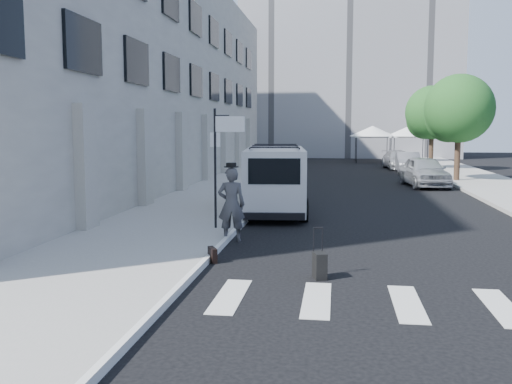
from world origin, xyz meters
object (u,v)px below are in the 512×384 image
(briefcase, at_px, (213,255))
(parked_car_b, at_px, (408,163))
(suitcase, at_px, (320,265))
(parked_car_c, at_px, (398,160))
(businessman, at_px, (231,205))
(cargo_van, at_px, (275,179))
(parked_car_a, at_px, (424,171))

(briefcase, height_order, parked_car_b, parked_car_b)
(suitcase, height_order, parked_car_c, parked_car_c)
(businessman, xyz_separation_m, parked_car_c, (7.37, 28.37, -0.35))
(businessman, xyz_separation_m, cargo_van, (0.60, 5.51, 0.20))
(parked_car_a, xyz_separation_m, parked_car_c, (-0.02, 12.76, -0.13))
(businessman, height_order, cargo_van, cargo_van)
(briefcase, bearing_deg, parked_car_c, 49.17)
(parked_car_a, xyz_separation_m, parked_car_b, (0.22, 8.91, -0.10))
(briefcase, relative_size, parked_car_b, 0.10)
(briefcase, height_order, suitcase, suitcase)
(briefcase, relative_size, parked_car_a, 0.09)
(businessman, height_order, suitcase, businessman)
(briefcase, relative_size, suitcase, 0.42)
(briefcase, distance_m, cargo_van, 8.02)
(parked_car_c, bearing_deg, parked_car_b, -93.04)
(businessman, distance_m, parked_car_c, 29.31)
(briefcase, distance_m, parked_car_b, 28.00)
(suitcase, bearing_deg, parked_car_b, 63.38)
(briefcase, xyz_separation_m, cargo_van, (0.60, 7.93, 1.05))
(parked_car_a, height_order, parked_car_b, parked_car_a)
(parked_car_a, bearing_deg, parked_car_c, 83.17)
(suitcase, distance_m, parked_car_b, 28.52)
(briefcase, bearing_deg, suitcase, -51.31)
(suitcase, relative_size, cargo_van, 0.16)
(briefcase, height_order, cargo_van, cargo_van)
(cargo_van, relative_size, parked_car_b, 1.50)
(businessman, relative_size, parked_car_b, 0.48)
(parked_car_c, bearing_deg, suitcase, -105.24)
(suitcase, relative_size, parked_car_a, 0.22)
(parked_car_b, height_order, parked_car_c, parked_car_b)
(briefcase, height_order, parked_car_a, parked_car_a)
(businessman, xyz_separation_m, parked_car_b, (7.61, 24.52, -0.32))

